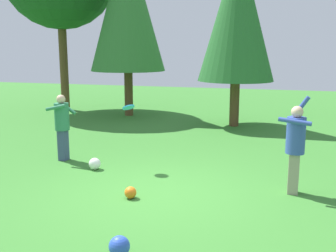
# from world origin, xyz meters

# --- Properties ---
(ground_plane) EXTENTS (40.00, 40.00, 0.00)m
(ground_plane) POSITION_xyz_m (0.00, 0.00, 0.00)
(ground_plane) COLOR #387A2D
(person_thrower) EXTENTS (0.58, 0.56, 1.81)m
(person_thrower) POSITION_xyz_m (2.40, 0.76, 0.97)
(person_thrower) COLOR gray
(person_thrower) RESTS_ON ground_plane
(person_catcher) EXTENTS (0.57, 0.53, 1.58)m
(person_catcher) POSITION_xyz_m (-2.86, 1.57, 0.93)
(person_catcher) COLOR #38476B
(person_catcher) RESTS_ON ground_plane
(frisbee) EXTENTS (0.37, 0.37, 0.15)m
(frisbee) POSITION_xyz_m (-1.10, 1.40, 1.38)
(frisbee) COLOR #2393D1
(ball_orange) EXTENTS (0.22, 0.22, 0.22)m
(ball_orange) POSITION_xyz_m (-0.39, -0.33, 0.11)
(ball_orange) COLOR orange
(ball_orange) RESTS_ON ground_plane
(ball_blue) EXTENTS (0.28, 0.28, 0.28)m
(ball_blue) POSITION_xyz_m (0.22, -2.28, 0.14)
(ball_blue) COLOR blue
(ball_blue) RESTS_ON ground_plane
(ball_white) EXTENTS (0.26, 0.26, 0.26)m
(ball_white) POSITION_xyz_m (-1.79, 1.07, 0.13)
(ball_white) COLOR white
(ball_white) RESTS_ON ground_plane
(tree_center) EXTENTS (2.54, 2.54, 6.07)m
(tree_center) POSITION_xyz_m (0.52, 7.06, 3.79)
(tree_center) COLOR brown
(tree_center) RESTS_ON ground_plane
(tree_left) EXTENTS (2.90, 2.90, 6.92)m
(tree_left) POSITION_xyz_m (-3.78, 8.09, 4.32)
(tree_left) COLOR brown
(tree_left) RESTS_ON ground_plane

